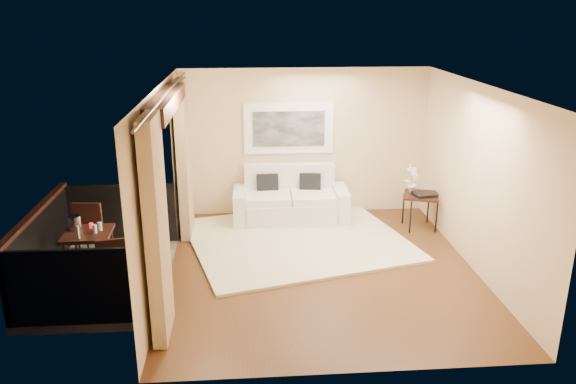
{
  "coord_description": "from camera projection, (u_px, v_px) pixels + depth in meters",
  "views": [
    {
      "loc": [
        -1.09,
        -7.51,
        3.72
      ],
      "look_at": [
        -0.46,
        0.53,
        1.05
      ],
      "focal_mm": 35.0,
      "sensor_mm": 36.0,
      "label": 1
    }
  ],
  "objects": [
    {
      "name": "sofa",
      "position": [
        290.0,
        202.0,
        10.2
      ],
      "size": [
        2.06,
        0.92,
        0.98
      ],
      "rotation": [
        0.0,
        0.0,
        -0.02
      ],
      "color": "silver",
      "rests_on": "floor"
    },
    {
      "name": "glass_a",
      "position": [
        95.0,
        229.0,
        7.71
      ],
      "size": [
        0.06,
        0.06,
        0.12
      ],
      "primitive_type": "cylinder",
      "color": "white",
      "rests_on": "bistro_table"
    },
    {
      "name": "balcony_chair_near",
      "position": [
        113.0,
        269.0,
        7.19
      ],
      "size": [
        0.46,
        0.46,
        0.9
      ],
      "rotation": [
        0.0,
        0.0,
        0.2
      ],
      "color": "black",
      "rests_on": "balcony"
    },
    {
      "name": "tray",
      "position": [
        425.0,
        194.0,
        9.65
      ],
      "size": [
        0.43,
        0.36,
        0.05
      ],
      "primitive_type": "cube",
      "rotation": [
        0.0,
        0.0,
        0.22
      ],
      "color": "black",
      "rests_on": "side_table"
    },
    {
      "name": "candle",
      "position": [
        91.0,
        225.0,
        7.9
      ],
      "size": [
        0.06,
        0.06,
        0.07
      ],
      "primitive_type": "cylinder",
      "color": "red",
      "rests_on": "bistro_table"
    },
    {
      "name": "artwork",
      "position": [
        289.0,
        129.0,
        10.16
      ],
      "size": [
        1.62,
        0.07,
        0.92
      ],
      "color": "white",
      "rests_on": "room_shell"
    },
    {
      "name": "side_table",
      "position": [
        421.0,
        197.0,
        9.75
      ],
      "size": [
        0.72,
        0.72,
        0.62
      ],
      "rotation": [
        0.0,
        0.0,
        -0.32
      ],
      "color": "black",
      "rests_on": "floor"
    },
    {
      "name": "rug",
      "position": [
        297.0,
        239.0,
        9.37
      ],
      "size": [
        4.05,
        3.73,
        0.04
      ],
      "primitive_type": "cube",
      "rotation": [
        0.0,
        0.0,
        0.26
      ],
      "color": "beige",
      "rests_on": "floor"
    },
    {
      "name": "balcony",
      "position": [
        94.0,
        266.0,
        8.06
      ],
      "size": [
        1.81,
        2.6,
        1.17
      ],
      "color": "#605B56",
      "rests_on": "ground"
    },
    {
      "name": "curtains",
      "position": [
        173.0,
        187.0,
        7.78
      ],
      "size": [
        0.16,
        4.8,
        2.64
      ],
      "color": "tan",
      "rests_on": "ground"
    },
    {
      "name": "room_shell",
      "position": [
        165.0,
        102.0,
        7.41
      ],
      "size": [
        5.0,
        6.4,
        5.0
      ],
      "color": "white",
      "rests_on": "ground"
    },
    {
      "name": "ice_bucket",
      "position": [
        75.0,
        223.0,
        7.83
      ],
      "size": [
        0.18,
        0.18,
        0.2
      ],
      "primitive_type": "cylinder",
      "color": "silver",
      "rests_on": "bistro_table"
    },
    {
      "name": "bistro_table",
      "position": [
        88.0,
        238.0,
        7.79
      ],
      "size": [
        0.66,
        0.66,
        0.75
      ],
      "rotation": [
        0.0,
        0.0,
        0.04
      ],
      "color": "black",
      "rests_on": "balcony"
    },
    {
      "name": "glass_b",
      "position": [
        100.0,
        226.0,
        7.8
      ],
      "size": [
        0.06,
        0.06,
        0.12
      ],
      "primitive_type": "cylinder",
      "color": "silver",
      "rests_on": "bistro_table"
    },
    {
      "name": "orchid",
      "position": [
        412.0,
        179.0,
        9.75
      ],
      "size": [
        0.32,
        0.3,
        0.51
      ],
      "primitive_type": "imported",
      "rotation": [
        0.0,
        0.0,
        0.6
      ],
      "color": "white",
      "rests_on": "side_table"
    },
    {
      "name": "balcony_chair_far",
      "position": [
        91.0,
        227.0,
        8.4
      ],
      "size": [
        0.46,
        0.46,
        1.0
      ],
      "rotation": [
        0.0,
        0.0,
        3.08
      ],
      "color": "black",
      "rests_on": "balcony"
    },
    {
      "name": "vase",
      "position": [
        78.0,
        232.0,
        7.53
      ],
      "size": [
        0.04,
        0.04,
        0.18
      ],
      "primitive_type": "cylinder",
      "color": "silver",
      "rests_on": "bistro_table"
    },
    {
      "name": "floor",
      "position": [
        322.0,
        269.0,
        8.35
      ],
      "size": [
        5.0,
        5.0,
        0.0
      ],
      "primitive_type": "plane",
      "color": "#553319",
      "rests_on": "ground"
    }
  ]
}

